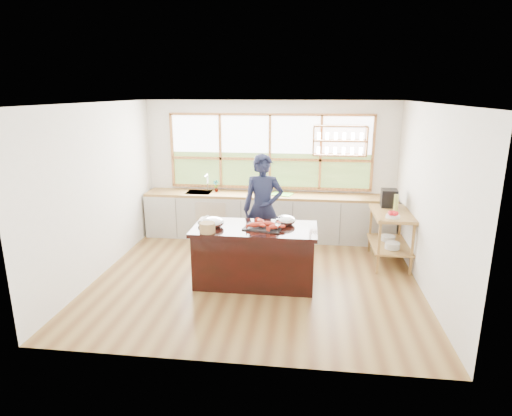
% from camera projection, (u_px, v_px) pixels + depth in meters
% --- Properties ---
extents(ground_plane, '(5.00, 5.00, 0.00)m').
position_uv_depth(ground_plane, '(256.00, 277.00, 6.81)').
color(ground_plane, olive).
extents(room_shell, '(5.02, 4.52, 2.71)m').
position_uv_depth(room_shell, '(262.00, 163.00, 6.84)').
color(room_shell, white).
rests_on(room_shell, ground_plane).
extents(back_counter, '(4.90, 0.63, 0.90)m').
position_uv_depth(back_counter, '(267.00, 216.00, 8.55)').
color(back_counter, beige).
rests_on(back_counter, ground_plane).
extents(right_shelf_unit, '(0.62, 1.10, 0.90)m').
position_uv_depth(right_shelf_unit, '(391.00, 229.00, 7.25)').
color(right_shelf_unit, olive).
rests_on(right_shelf_unit, ground_plane).
extents(island, '(1.85, 0.90, 0.90)m').
position_uv_depth(island, '(255.00, 255.00, 6.50)').
color(island, black).
rests_on(island, ground_plane).
extents(cook, '(0.71, 0.49, 1.87)m').
position_uv_depth(cook, '(263.00, 209.00, 7.24)').
color(cook, '#151A32').
rests_on(cook, ground_plane).
extents(potted_plant, '(0.15, 0.12, 0.25)m').
position_uv_depth(potted_plant, '(216.00, 186.00, 8.58)').
color(potted_plant, slate).
rests_on(potted_plant, back_counter).
extents(cutting_board, '(0.46, 0.39, 0.01)m').
position_uv_depth(cutting_board, '(282.00, 194.00, 8.40)').
color(cutting_board, '#5EC83A').
rests_on(cutting_board, back_counter).
extents(espresso_machine, '(0.28, 0.30, 0.31)m').
position_uv_depth(espresso_machine, '(389.00, 198.00, 7.49)').
color(espresso_machine, black).
rests_on(espresso_machine, right_shelf_unit).
extents(wine_bottle, '(0.10, 0.10, 0.31)m').
position_uv_depth(wine_bottle, '(396.00, 204.00, 7.12)').
color(wine_bottle, '#9EAA4A').
rests_on(wine_bottle, right_shelf_unit).
extents(fruit_bowl, '(0.22, 0.22, 0.11)m').
position_uv_depth(fruit_bowl, '(393.00, 215.00, 6.85)').
color(fruit_bowl, silver).
rests_on(fruit_bowl, right_shelf_unit).
extents(slate_board, '(0.61, 0.48, 0.02)m').
position_uv_depth(slate_board, '(263.00, 227.00, 6.35)').
color(slate_board, black).
rests_on(slate_board, island).
extents(lobster_pile, '(0.52, 0.44, 0.08)m').
position_uv_depth(lobster_pile, '(265.00, 224.00, 6.33)').
color(lobster_pile, '#D04B25').
rests_on(lobster_pile, slate_board).
extents(mixing_bowl_left, '(0.33, 0.33, 0.16)m').
position_uv_depth(mixing_bowl_left, '(213.00, 222.00, 6.39)').
color(mixing_bowl_left, silver).
rests_on(mixing_bowl_left, island).
extents(mixing_bowl_right, '(0.31, 0.31, 0.15)m').
position_uv_depth(mixing_bowl_right, '(286.00, 220.00, 6.51)').
color(mixing_bowl_right, silver).
rests_on(mixing_bowl_right, island).
extents(wine_glass, '(0.08, 0.08, 0.22)m').
position_uv_depth(wine_glass, '(278.00, 223.00, 6.03)').
color(wine_glass, white).
rests_on(wine_glass, island).
extents(wicker_basket, '(0.23, 0.23, 0.15)m').
position_uv_depth(wicker_basket, '(207.00, 228.00, 6.13)').
color(wicker_basket, '#A3854D').
rests_on(wicker_basket, island).
extents(parchment_roll, '(0.13, 0.31, 0.08)m').
position_uv_depth(parchment_roll, '(204.00, 220.00, 6.59)').
color(parchment_roll, silver).
rests_on(parchment_roll, island).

